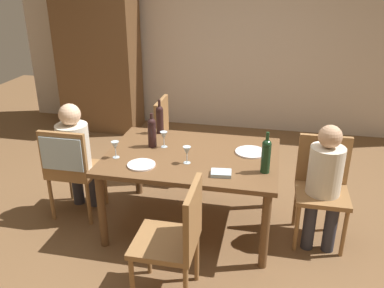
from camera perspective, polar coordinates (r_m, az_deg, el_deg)
ground_plane at (r=3.92m, az=0.00°, el=-11.17°), size 10.00×10.00×0.00m
rear_room_partition at (r=6.00m, az=5.59°, el=14.84°), size 6.40×0.12×2.70m
armoire_cabinet at (r=6.10m, az=-12.96°, el=12.12°), size 1.18×0.62×2.18m
dining_table at (r=3.60m, az=0.00°, el=-2.68°), size 1.50×1.07×0.73m
chair_left_end at (r=3.89m, az=-16.94°, el=-2.49°), size 0.44×0.46×0.92m
chair_right_end at (r=3.69m, az=17.80°, el=-5.10°), size 0.44×0.44×0.92m
chair_near at (r=2.87m, az=-2.11°, el=-12.66°), size 0.44×0.44×0.92m
chair_far_left at (r=4.54m, az=-2.86°, el=1.49°), size 0.44×0.44×0.92m
person_woman_host at (r=3.98m, az=-16.03°, el=-0.91°), size 0.30×0.34×1.12m
person_man_bearded at (r=3.55m, az=18.14°, el=-4.52°), size 0.28×0.33×1.09m
wine_bottle_tall_green at (r=3.24m, az=10.36°, el=-1.51°), size 0.07×0.07×0.34m
wine_bottle_dark_red at (r=3.99m, az=-4.54°, el=3.59°), size 0.07×0.07×0.34m
wine_bottle_short_olive at (r=3.69m, az=-5.64°, el=1.76°), size 0.08×0.08×0.32m
wine_glass_near_left at (r=3.68m, az=-3.97°, el=1.10°), size 0.07×0.07×0.15m
wine_glass_centre at (r=3.36m, az=-0.72°, el=-1.05°), size 0.07×0.07×0.15m
wine_glass_near_right at (r=3.52m, az=-10.73°, el=-0.31°), size 0.07×0.07×0.15m
dinner_plate_host at (r=3.63m, az=8.23°, el=-1.12°), size 0.27×0.27×0.01m
dinner_plate_guest_left at (r=3.39m, az=-7.12°, el=-2.92°), size 0.23×0.23×0.01m
folded_napkin at (r=3.22m, az=4.11°, el=-4.11°), size 0.17×0.14×0.03m
handbag at (r=4.64m, az=2.49°, el=-3.80°), size 0.15×0.29×0.22m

